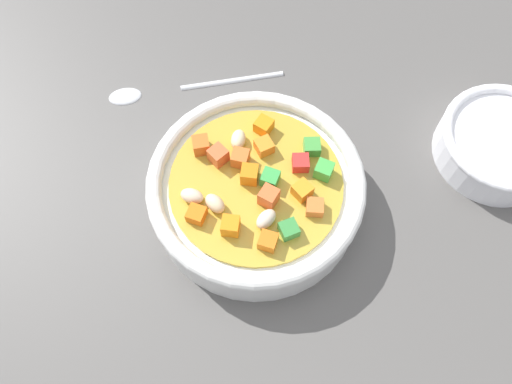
{
  "coord_description": "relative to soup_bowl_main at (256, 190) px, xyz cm",
  "views": [
    {
      "loc": [
        -17.84,
        -12.39,
        47.38
      ],
      "look_at": [
        0.0,
        0.0,
        2.44
      ],
      "focal_mm": 35.42,
      "sensor_mm": 36.0,
      "label": 1
    }
  ],
  "objects": [
    {
      "name": "side_bowl_small",
      "position": [
        19.35,
        -17.67,
        -0.75
      ],
      "size": [
        13.01,
        13.01,
        4.08
      ],
      "color": "white",
      "rests_on": "ground_plane"
    },
    {
      "name": "spoon",
      "position": [
        6.04,
        16.33,
        -2.51
      ],
      "size": [
        15.5,
        15.47,
        0.78
      ],
      "rotation": [
        0.0,
        0.0,
        2.36
      ],
      "color": "silver",
      "rests_on": "ground_plane"
    },
    {
      "name": "soup_bowl_main",
      "position": [
        0.0,
        0.0,
        0.0
      ],
      "size": [
        21.06,
        21.06,
        6.33
      ],
      "color": "white",
      "rests_on": "ground_plane"
    },
    {
      "name": "ground_plane",
      "position": [
        0.01,
        0.0,
        -3.87
      ],
      "size": [
        140.0,
        140.0,
        2.0
      ],
      "primitive_type": "cube",
      "color": "#565451"
    }
  ]
}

